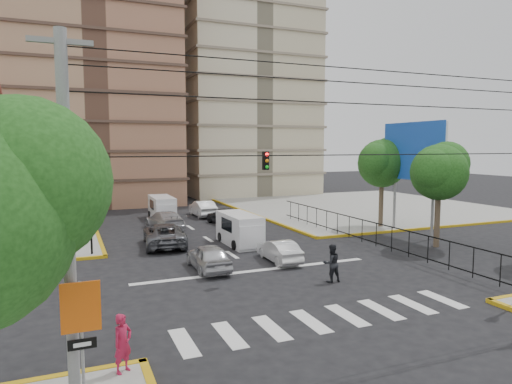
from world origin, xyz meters
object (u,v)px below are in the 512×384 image
van_right_lane (241,230)px  car_white_front_right (279,251)px  van_left_lane (162,209)px  pedestrian_sw_corner (123,343)px  pedestrian_crosswalk (331,263)px  district_sign (81,319)px  car_silver_front_left (209,257)px  traffic_light_nw (90,204)px

van_right_lane → car_white_front_right: bearing=-84.9°
van_left_lane → car_white_front_right: (3.22, -17.33, -0.37)m
pedestrian_sw_corner → pedestrian_crosswalk: size_ratio=0.92×
van_right_lane → van_left_lane: size_ratio=1.00×
district_sign → pedestrian_crosswalk: (11.38, 7.24, -1.53)m
car_silver_front_left → pedestrian_crosswalk: pedestrian_crosswalk is taller
van_left_lane → pedestrian_crosswalk: van_left_lane is taller
traffic_light_nw → pedestrian_crosswalk: size_ratio=2.39×
traffic_light_nw → car_silver_front_left: bearing=-44.4°
car_white_front_right → pedestrian_crosswalk: size_ratio=2.05×
traffic_light_nw → pedestrian_sw_corner: size_ratio=2.61×
van_right_lane → car_silver_front_left: bearing=-127.5°
traffic_light_nw → van_left_lane: size_ratio=0.97×
van_right_lane → car_white_front_right: van_right_lane is taller
car_silver_front_left → pedestrian_crosswalk: bearing=138.2°
van_left_lane → pedestrian_sw_corner: 28.14m
car_silver_front_left → pedestrian_crosswalk: 6.51m
van_left_lane → pedestrian_crosswalk: (3.86, -21.82, -0.07)m
van_right_lane → car_white_front_right: 4.87m
traffic_light_nw → car_silver_front_left: 8.14m
district_sign → pedestrian_crosswalk: district_sign is taller
traffic_light_nw → car_silver_front_left: size_ratio=1.07×
van_left_lane → pedestrian_crosswalk: bearing=-79.4°
van_right_lane → car_silver_front_left: van_right_lane is taller
traffic_light_nw → pedestrian_sw_corner: (0.09, -15.37, -2.12)m
van_right_lane → pedestrian_sw_corner: size_ratio=2.71×
traffic_light_nw → van_right_lane: size_ratio=0.96×
car_silver_front_left → car_white_front_right: size_ratio=1.09×
van_right_lane → pedestrian_crosswalk: bearing=-83.9°
car_white_front_right → pedestrian_crosswalk: pedestrian_crosswalk is taller
car_silver_front_left → car_white_front_right: car_silver_front_left is taller
van_right_lane → pedestrian_sw_corner: 17.48m
car_white_front_right → pedestrian_crosswalk: 4.55m
van_left_lane → pedestrian_sw_corner: van_left_lane is taller
car_white_front_right → pedestrian_crosswalk: (0.64, -4.49, 0.30)m
van_left_lane → pedestrian_crosswalk: size_ratio=2.47×
traffic_light_nw → pedestrian_crosswalk: bearing=-43.3°
district_sign → van_right_lane: bearing=58.3°
pedestrian_sw_corner → traffic_light_nw: bearing=54.7°
pedestrian_sw_corner → pedestrian_crosswalk: bearing=-7.2°
car_silver_front_left → district_sign: bearing=60.8°
van_left_lane → car_silver_front_left: bearing=-92.6°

